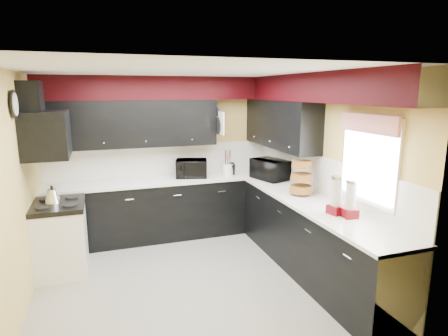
% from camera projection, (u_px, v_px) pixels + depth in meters
% --- Properties ---
extents(ground, '(3.60, 3.60, 0.00)m').
position_uv_depth(ground, '(191.00, 280.00, 4.61)').
color(ground, gray).
rests_on(ground, ground).
extents(wall_back, '(3.60, 0.06, 2.50)m').
position_uv_depth(wall_back, '(163.00, 156.00, 6.03)').
color(wall_back, '#E0C666').
rests_on(wall_back, ground).
extents(wall_right, '(0.06, 3.60, 2.50)m').
position_uv_depth(wall_right, '(322.00, 171.00, 4.92)').
color(wall_right, '#E0C666').
rests_on(wall_right, ground).
extents(wall_left, '(0.06, 3.60, 2.50)m').
position_uv_depth(wall_left, '(16.00, 195.00, 3.80)').
color(wall_left, '#E0C666').
rests_on(wall_left, ground).
extents(ceiling, '(3.60, 3.60, 0.06)m').
position_uv_depth(ceiling, '(187.00, 71.00, 4.10)').
color(ceiling, white).
rests_on(ceiling, wall_back).
extents(cab_back, '(3.60, 0.60, 0.90)m').
position_uv_depth(cab_back, '(168.00, 209.00, 5.91)').
color(cab_back, black).
rests_on(cab_back, ground).
extents(cab_right, '(0.60, 3.00, 0.90)m').
position_uv_depth(cab_right, '(312.00, 239.00, 4.71)').
color(cab_right, black).
rests_on(cab_right, ground).
extents(counter_back, '(3.62, 0.64, 0.04)m').
position_uv_depth(counter_back, '(167.00, 180.00, 5.82)').
color(counter_back, white).
rests_on(counter_back, cab_back).
extents(counter_right, '(0.64, 3.02, 0.04)m').
position_uv_depth(counter_right, '(313.00, 204.00, 4.61)').
color(counter_right, white).
rests_on(counter_right, cab_right).
extents(splash_back, '(3.60, 0.02, 0.50)m').
position_uv_depth(splash_back, '(163.00, 160.00, 6.03)').
color(splash_back, white).
rests_on(splash_back, counter_back).
extents(splash_right, '(0.02, 3.60, 0.50)m').
position_uv_depth(splash_right, '(321.00, 176.00, 4.93)').
color(splash_right, white).
rests_on(splash_right, counter_right).
extents(upper_back, '(2.60, 0.35, 0.70)m').
position_uv_depth(upper_back, '(130.00, 124.00, 5.60)').
color(upper_back, black).
rests_on(upper_back, wall_back).
extents(upper_right, '(0.35, 1.80, 0.70)m').
position_uv_depth(upper_right, '(280.00, 124.00, 5.59)').
color(upper_right, black).
rests_on(upper_right, wall_right).
extents(soffit_back, '(3.60, 0.36, 0.35)m').
position_uv_depth(soffit_back, '(163.00, 88.00, 5.64)').
color(soffit_back, black).
rests_on(soffit_back, wall_back).
extents(soffit_right, '(0.36, 3.24, 0.35)m').
position_uv_depth(soffit_right, '(322.00, 87.00, 4.48)').
color(soffit_right, black).
rests_on(soffit_right, wall_right).
extents(stove, '(0.60, 0.75, 0.86)m').
position_uv_depth(stove, '(61.00, 240.00, 4.75)').
color(stove, white).
rests_on(stove, ground).
extents(cooktop, '(0.62, 0.77, 0.06)m').
position_uv_depth(cooktop, '(58.00, 205.00, 4.66)').
color(cooktop, black).
rests_on(cooktop, stove).
extents(hood, '(0.50, 0.78, 0.55)m').
position_uv_depth(hood, '(47.00, 134.00, 4.46)').
color(hood, black).
rests_on(hood, wall_left).
extents(hood_duct, '(0.24, 0.40, 0.40)m').
position_uv_depth(hood_duct, '(31.00, 98.00, 4.33)').
color(hood_duct, black).
rests_on(hood_duct, wall_left).
extents(window, '(0.03, 0.86, 0.96)m').
position_uv_depth(window, '(370.00, 161.00, 4.02)').
color(window, white).
rests_on(window, wall_right).
extents(valance, '(0.04, 0.88, 0.20)m').
position_uv_depth(valance, '(368.00, 124.00, 3.92)').
color(valance, red).
rests_on(valance, wall_right).
extents(pan_top, '(0.03, 0.22, 0.40)m').
position_uv_depth(pan_top, '(216.00, 109.00, 5.90)').
color(pan_top, black).
rests_on(pan_top, upper_back).
extents(pan_mid, '(0.03, 0.28, 0.46)m').
position_uv_depth(pan_mid, '(218.00, 126.00, 5.83)').
color(pan_mid, black).
rests_on(pan_mid, upper_back).
extents(pan_low, '(0.03, 0.24, 0.42)m').
position_uv_depth(pan_low, '(214.00, 126.00, 6.08)').
color(pan_low, black).
rests_on(pan_low, upper_back).
extents(cut_board, '(0.03, 0.26, 0.35)m').
position_uv_depth(cut_board, '(221.00, 123.00, 5.71)').
color(cut_board, white).
rests_on(cut_board, upper_back).
extents(baskets, '(0.27, 0.27, 0.50)m').
position_uv_depth(baskets, '(301.00, 177.00, 4.89)').
color(baskets, brown).
rests_on(baskets, upper_right).
extents(clock, '(0.03, 0.30, 0.30)m').
position_uv_depth(clock, '(14.00, 104.00, 3.85)').
color(clock, black).
rests_on(clock, wall_left).
extents(deco_plate, '(0.03, 0.24, 0.24)m').
position_uv_depth(deco_plate, '(341.00, 94.00, 4.38)').
color(deco_plate, white).
rests_on(deco_plate, wall_right).
extents(toaster_oven, '(0.57, 0.51, 0.28)m').
position_uv_depth(toaster_oven, '(192.00, 168.00, 5.92)').
color(toaster_oven, black).
rests_on(toaster_oven, counter_back).
extents(microwave, '(0.53, 0.65, 0.31)m').
position_uv_depth(microwave, '(270.00, 169.00, 5.78)').
color(microwave, black).
rests_on(microwave, counter_right).
extents(utensil_crock, '(0.22, 0.22, 0.18)m').
position_uv_depth(utensil_crock, '(228.00, 170.00, 6.07)').
color(utensil_crock, white).
rests_on(utensil_crock, counter_back).
extents(knife_block, '(0.10, 0.13, 0.19)m').
position_uv_depth(knife_block, '(232.00, 169.00, 6.10)').
color(knife_block, black).
rests_on(knife_block, counter_back).
extents(kettle, '(0.24, 0.24, 0.17)m').
position_uv_depth(kettle, '(52.00, 196.00, 4.66)').
color(kettle, silver).
rests_on(kettle, cooktop).
extents(dispenser_a, '(0.18, 0.18, 0.41)m').
position_uv_depth(dispenser_a, '(336.00, 196.00, 4.13)').
color(dispenser_a, '#571308').
rests_on(dispenser_a, counter_right).
extents(dispenser_b, '(0.16, 0.16, 0.40)m').
position_uv_depth(dispenser_b, '(351.00, 200.00, 4.02)').
color(dispenser_b, '#5A0F0E').
rests_on(dispenser_b, counter_right).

